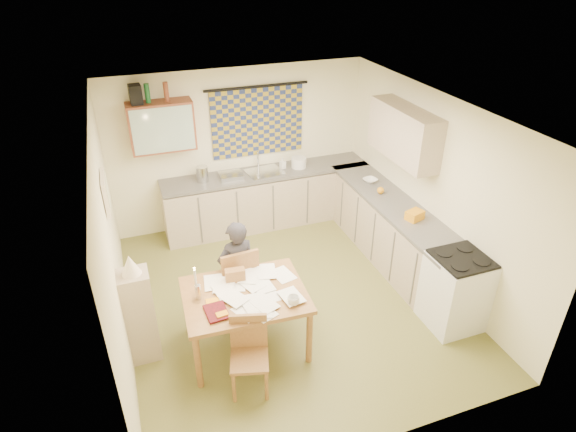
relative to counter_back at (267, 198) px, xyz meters
name	(u,v)px	position (x,y,z in m)	size (l,w,h in m)	color
floor	(288,298)	(-0.35, -1.95, -0.46)	(4.00, 4.50, 0.02)	brown
ceiling	(289,111)	(-0.35, -1.95, 2.06)	(4.00, 4.50, 0.02)	white
wall_back	(239,148)	(-0.35, 0.31, 0.80)	(4.00, 0.02, 2.50)	#F3ECC1
wall_front	(385,346)	(-0.35, -4.21, 0.80)	(4.00, 0.02, 2.50)	#F3ECC1
wall_left	(111,247)	(-2.36, -1.95, 0.80)	(0.02, 4.50, 2.50)	#F3ECC1
wall_right	(433,189)	(1.66, -1.95, 0.80)	(0.02, 4.50, 2.50)	#F3ECC1
window_blind	(258,122)	(-0.05, 0.27, 1.20)	(1.45, 0.03, 1.05)	navy
curtain_rod	(257,87)	(-0.05, 0.25, 1.75)	(0.04, 0.04, 1.60)	black
wall_cabinet	(162,126)	(-1.50, 0.13, 1.35)	(0.90, 0.34, 0.70)	brown
wall_cabinet_glass	(163,130)	(-1.50, -0.04, 1.35)	(0.84, 0.02, 0.64)	#99B2A5
upper_cabinet_right	(404,133)	(1.48, -1.40, 1.40)	(0.34, 1.30, 0.70)	tan
framed_print	(105,192)	(-2.32, -1.55, 1.25)	(0.04, 0.50, 0.40)	beige
print_canvas	(108,192)	(-2.29, -1.55, 1.25)	(0.01, 0.42, 0.32)	white
counter_back	(267,198)	(0.00, 0.00, 0.00)	(3.30, 0.62, 0.92)	tan
counter_right	(392,232)	(1.35, -1.61, 0.00)	(0.62, 2.95, 0.92)	tan
stove	(455,291)	(1.35, -3.05, 0.02)	(0.62, 0.62, 0.95)	white
sink	(265,174)	(-0.04, 0.00, 0.43)	(0.55, 0.45, 0.10)	silver
tap	(258,160)	(-0.09, 0.18, 0.61)	(0.03, 0.03, 0.28)	silver
dish_rack	(231,175)	(-0.58, 0.00, 0.50)	(0.35, 0.30, 0.06)	silver
kettle	(202,174)	(-1.01, 0.00, 0.59)	(0.18, 0.18, 0.24)	silver
mixing_bowl	(299,162)	(0.54, 0.00, 0.55)	(0.24, 0.24, 0.16)	white
soap_bottle	(283,163)	(0.28, 0.05, 0.55)	(0.10, 0.10, 0.17)	white
bowl	(370,180)	(1.35, -0.87, 0.49)	(0.25, 0.25, 0.05)	white
orange_bag	(415,215)	(1.35, -2.07, 0.53)	(0.22, 0.16, 0.12)	orange
fruit_orange	(381,190)	(1.30, -1.27, 0.52)	(0.10, 0.10, 0.10)	orange
speaker	(135,94)	(-1.78, 0.13, 1.83)	(0.16, 0.20, 0.26)	black
bottle_green	(147,93)	(-1.63, 0.13, 1.83)	(0.07, 0.07, 0.26)	#195926
bottle_brown	(166,92)	(-1.37, 0.13, 1.83)	(0.07, 0.07, 0.26)	brown
dining_table	(246,319)	(-1.08, -2.58, -0.07)	(1.37, 1.07, 0.75)	brown
chair_far	(238,292)	(-1.03, -1.99, -0.14)	(0.48, 0.48, 1.00)	brown
chair_near	(250,368)	(-1.21, -3.17, -0.19)	(0.47, 0.47, 0.84)	brown
person	(237,270)	(-1.02, -2.02, 0.21)	(0.53, 0.40, 1.32)	black
shelf_stand	(140,316)	(-2.19, -2.34, 0.11)	(0.32, 0.30, 1.13)	tan
lampshade	(130,265)	(-2.19, -2.34, 0.78)	(0.20, 0.20, 0.22)	beige
letter_rack	(235,276)	(-1.12, -2.34, 0.38)	(0.22, 0.10, 0.16)	brown
mug	(293,301)	(-0.65, -2.93, 0.35)	(0.15, 0.15, 0.10)	white
magazine	(206,315)	(-1.55, -2.80, 0.31)	(0.24, 0.31, 0.03)	maroon
book	(207,307)	(-1.51, -2.67, 0.31)	(0.19, 0.25, 0.02)	orange
orange_box	(222,315)	(-1.39, -2.86, 0.32)	(0.12, 0.08, 0.04)	orange
eyeglasses	(266,309)	(-0.94, -2.91, 0.31)	(0.13, 0.04, 0.02)	black
candle_holder	(198,292)	(-1.56, -2.50, 0.39)	(0.06, 0.06, 0.18)	silver
candle	(195,279)	(-1.58, -2.53, 0.59)	(0.02, 0.02, 0.22)	white
candle_flame	(194,268)	(-1.58, -2.51, 0.71)	(0.02, 0.02, 0.02)	#FFCC66
papers	(251,291)	(-1.00, -2.58, 0.31)	(1.04, 0.99, 0.03)	white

